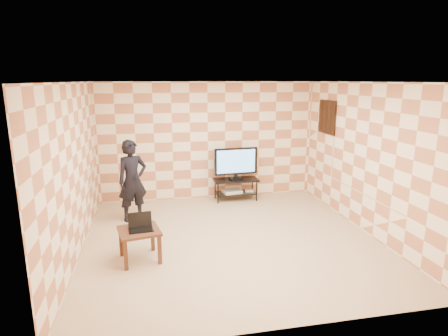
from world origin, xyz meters
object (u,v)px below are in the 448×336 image
Objects in this scene: side_table at (139,235)px; person at (133,181)px; tv_stand at (236,185)px; tv at (236,162)px.

person reaches higher than side_table.
side_table is at bearing -129.02° from tv_stand.
tv_stand is 3.39m from side_table.
tv_stand is 0.64× the size of person.
side_table is at bearing -129.05° from tv.
tv is (-0.00, -0.00, 0.54)m from tv_stand.
tv reaches higher than side_table.
tv is at bearing -93.74° from tv_stand.
person is (-2.28, -0.85, -0.10)m from tv.
tv_stand is at bearing 50.98° from side_table.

